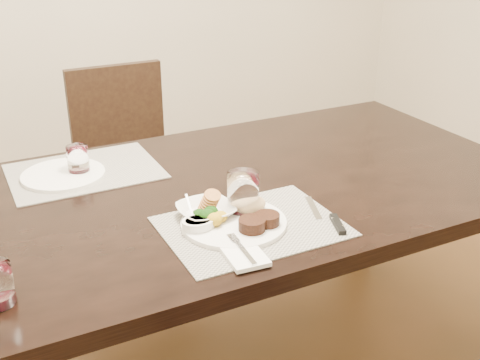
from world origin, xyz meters
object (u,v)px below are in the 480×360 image
steak_knife (332,220)px  wine_glass_near (243,196)px  far_plate (63,175)px  cracker_bowl (206,211)px  dinner_plate (239,219)px  chair_far (127,159)px

steak_knife → wine_glass_near: (-0.19, 0.15, 0.05)m
far_plate → wine_glass_near: bearing=-50.8°
cracker_bowl → steak_knife: bearing=-30.6°
steak_knife → far_plate: size_ratio=0.91×
steak_knife → far_plate: bearing=152.6°
steak_knife → cracker_bowl: bearing=169.5°
dinner_plate → steak_knife: size_ratio=1.20×
wine_glass_near → dinner_plate: bearing=-127.3°
cracker_bowl → far_plate: (-0.28, 0.45, -0.01)m
cracker_bowl → far_plate: 0.54m
chair_far → cracker_bowl: (-0.10, -1.10, 0.27)m
steak_knife → chair_far: bearing=118.5°
chair_far → cracker_bowl: bearing=-95.2°
wine_glass_near → cracker_bowl: bearing=169.1°
cracker_bowl → wine_glass_near: size_ratio=1.31×
steak_knife → dinner_plate: bearing=176.3°
dinner_plate → far_plate: 0.63m
chair_far → far_plate: 0.80m
chair_far → dinner_plate: chair_far is taller
wine_glass_near → far_plate: bearing=129.2°
chair_far → steak_knife: size_ratio=3.85×
wine_glass_near → far_plate: 0.61m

